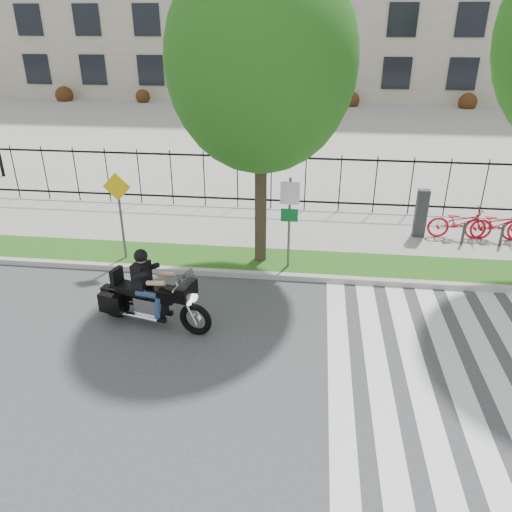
# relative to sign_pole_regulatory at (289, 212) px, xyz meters

# --- Properties ---
(ground) EXTENTS (120.00, 120.00, 0.00)m
(ground) POSITION_rel_sign_pole_regulatory_xyz_m (-0.91, -4.58, -1.74)
(ground) COLOR #3D3D40
(ground) RESTS_ON ground
(curb) EXTENTS (60.00, 0.20, 0.15)m
(curb) POSITION_rel_sign_pole_regulatory_xyz_m (-0.91, -0.48, -1.66)
(curb) COLOR #ACA9A2
(curb) RESTS_ON ground
(grass_verge) EXTENTS (60.00, 1.50, 0.15)m
(grass_verge) POSITION_rel_sign_pole_regulatory_xyz_m (-0.91, 0.37, -1.66)
(grass_verge) COLOR #245114
(grass_verge) RESTS_ON ground
(sidewalk) EXTENTS (60.00, 3.50, 0.15)m
(sidewalk) POSITION_rel_sign_pole_regulatory_xyz_m (-0.91, 2.87, -1.66)
(sidewalk) COLOR gray
(sidewalk) RESTS_ON ground
(plaza) EXTENTS (80.00, 34.00, 0.10)m
(plaza) POSITION_rel_sign_pole_regulatory_xyz_m (-0.91, 20.42, -1.69)
(plaza) COLOR gray
(plaza) RESTS_ON ground
(crosswalk_stripes) EXTENTS (5.70, 8.00, 0.01)m
(crosswalk_stripes) POSITION_rel_sign_pole_regulatory_xyz_m (3.92, -4.58, -1.73)
(crosswalk_stripes) COLOR silver
(crosswalk_stripes) RESTS_ON ground
(iron_fence) EXTENTS (30.00, 0.06, 2.00)m
(iron_fence) POSITION_rel_sign_pole_regulatory_xyz_m (-0.91, 4.62, -0.59)
(iron_fence) COLOR black
(iron_fence) RESTS_ON sidewalk
(street_tree_1) EXTENTS (4.64, 4.64, 7.89)m
(street_tree_1) POSITION_rel_sign_pole_regulatory_xyz_m (-0.80, 0.37, 3.62)
(street_tree_1) COLOR #32261B
(street_tree_1) RESTS_ON grass_verge
(sign_pole_regulatory) EXTENTS (0.50, 0.09, 2.50)m
(sign_pole_regulatory) POSITION_rel_sign_pole_regulatory_xyz_m (0.00, 0.00, 0.00)
(sign_pole_regulatory) COLOR #59595B
(sign_pole_regulatory) RESTS_ON grass_verge
(sign_pole_warning) EXTENTS (0.78, 0.09, 2.49)m
(sign_pole_warning) POSITION_rel_sign_pole_regulatory_xyz_m (-4.63, 0.00, 0.00)
(sign_pole_warning) COLOR #59595B
(sign_pole_warning) RESTS_ON grass_verge
(motorcycle_rider) EXTENTS (2.84, 1.21, 2.23)m
(motorcycle_rider) POSITION_rel_sign_pole_regulatory_xyz_m (-2.85, -3.04, -1.00)
(motorcycle_rider) COLOR black
(motorcycle_rider) RESTS_ON ground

